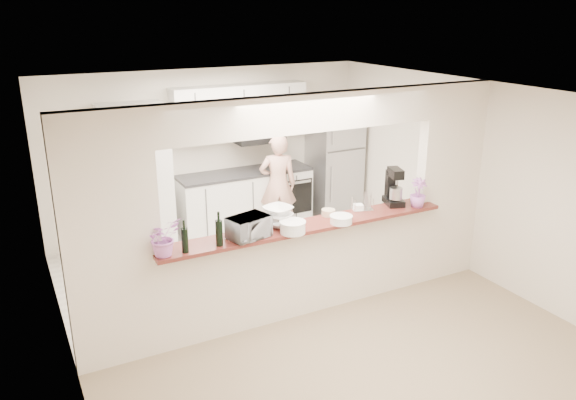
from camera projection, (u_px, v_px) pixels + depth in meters
floor at (304, 311)px, 6.50m from camera, size 6.00×6.00×0.00m
tile_overlay at (249, 260)px, 7.80m from camera, size 5.00×2.90×0.01m
partition at (305, 189)px, 6.02m from camera, size 5.00×0.15×2.50m
bar_counter at (304, 266)px, 6.31m from camera, size 3.40×0.38×1.09m
kitchen_cabinets at (205, 174)px, 8.39m from camera, size 3.15×0.62×2.25m
refrigerator at (334, 165)px, 9.35m from camera, size 0.75×0.70×1.70m
flower_left at (163, 237)px, 5.29m from camera, size 0.42×0.40×0.37m
wine_bottle_a at (219, 232)px, 5.52m from camera, size 0.07×0.07×0.36m
wine_bottle_b at (185, 240)px, 5.37m from camera, size 0.07×0.07×0.33m
toaster_oven at (249, 227)px, 5.72m from camera, size 0.47×0.38×0.23m
serving_bowls at (278, 217)px, 6.02m from camera, size 0.37×0.37×0.22m
plate_stack_a at (293, 227)px, 5.86m from camera, size 0.28×0.28×0.13m
plate_stack_b at (341, 219)px, 6.13m from camera, size 0.25×0.25×0.09m
red_bowl at (294, 223)px, 6.05m from camera, size 0.15×0.15×0.07m
tan_bowl at (328, 213)px, 6.36m from camera, size 0.15×0.15×0.07m
utensil_caddy at (363, 203)px, 6.51m from camera, size 0.27×0.20×0.22m
stand_mixer at (394, 188)px, 6.69m from camera, size 0.27×0.34×0.45m
flower_right at (418, 193)px, 6.60m from camera, size 0.24×0.24×0.35m
person at (278, 185)px, 8.54m from camera, size 0.66×0.54×1.55m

